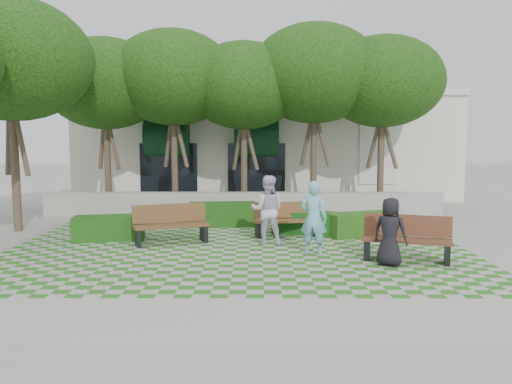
{
  "coord_description": "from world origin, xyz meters",
  "views": [
    {
      "loc": [
        0.54,
        -12.47,
        2.88
      ],
      "look_at": [
        0.5,
        1.5,
        1.4
      ],
      "focal_mm": 35.0,
      "sensor_mm": 36.0,
      "label": 1
    }
  ],
  "objects_px": {
    "person_dark": "(390,232)",
    "person_white": "(267,210)",
    "bench_mid": "(286,220)",
    "hedge_midleft": "(223,214)",
    "hedge_east": "(360,224)",
    "bench_west": "(171,225)",
    "bench_east": "(407,239)",
    "hedge_midright": "(305,223)",
    "hedge_west": "(109,228)",
    "person_blue": "(314,218)"
  },
  "relations": [
    {
      "from": "hedge_midleft",
      "to": "person_dark",
      "type": "relative_size",
      "value": 1.4
    },
    {
      "from": "bench_mid",
      "to": "hedge_midleft",
      "type": "relative_size",
      "value": 0.9
    },
    {
      "from": "bench_east",
      "to": "bench_west",
      "type": "relative_size",
      "value": 1.0
    },
    {
      "from": "bench_mid",
      "to": "person_dark",
      "type": "height_order",
      "value": "person_dark"
    },
    {
      "from": "bench_west",
      "to": "hedge_east",
      "type": "bearing_deg",
      "value": -9.38
    },
    {
      "from": "bench_mid",
      "to": "hedge_west",
      "type": "bearing_deg",
      "value": 177.6
    },
    {
      "from": "hedge_east",
      "to": "hedge_midleft",
      "type": "relative_size",
      "value": 0.9
    },
    {
      "from": "person_white",
      "to": "hedge_west",
      "type": "bearing_deg",
      "value": -1.4
    },
    {
      "from": "bench_mid",
      "to": "person_dark",
      "type": "distance_m",
      "value": 4.14
    },
    {
      "from": "bench_mid",
      "to": "hedge_midright",
      "type": "xyz_separation_m",
      "value": [
        0.63,
        0.42,
        -0.15
      ]
    },
    {
      "from": "person_white",
      "to": "hedge_midright",
      "type": "bearing_deg",
      "value": -122.19
    },
    {
      "from": "bench_west",
      "to": "person_dark",
      "type": "relative_size",
      "value": 1.37
    },
    {
      "from": "bench_east",
      "to": "hedge_west",
      "type": "distance_m",
      "value": 8.18
    },
    {
      "from": "bench_west",
      "to": "hedge_midright",
      "type": "relative_size",
      "value": 1.12
    },
    {
      "from": "hedge_midright",
      "to": "bench_mid",
      "type": "bearing_deg",
      "value": -146.34
    },
    {
      "from": "hedge_east",
      "to": "hedge_midright",
      "type": "distance_m",
      "value": 1.66
    },
    {
      "from": "bench_west",
      "to": "person_white",
      "type": "relative_size",
      "value": 1.14
    },
    {
      "from": "bench_mid",
      "to": "bench_west",
      "type": "distance_m",
      "value": 3.41
    },
    {
      "from": "hedge_east",
      "to": "hedge_midright",
      "type": "height_order",
      "value": "hedge_east"
    },
    {
      "from": "hedge_midleft",
      "to": "person_dark",
      "type": "xyz_separation_m",
      "value": [
        4.18,
        -5.3,
        0.4
      ]
    },
    {
      "from": "bench_west",
      "to": "hedge_west",
      "type": "xyz_separation_m",
      "value": [
        -1.86,
        0.48,
        -0.17
      ]
    },
    {
      "from": "bench_mid",
      "to": "person_white",
      "type": "distance_m",
      "value": 1.34
    },
    {
      "from": "bench_east",
      "to": "person_white",
      "type": "relative_size",
      "value": 1.13
    },
    {
      "from": "bench_mid",
      "to": "person_white",
      "type": "height_order",
      "value": "person_white"
    },
    {
      "from": "person_blue",
      "to": "person_white",
      "type": "xyz_separation_m",
      "value": [
        -1.12,
        1.28,
        0.02
      ]
    },
    {
      "from": "bench_east",
      "to": "hedge_east",
      "type": "relative_size",
      "value": 1.08
    },
    {
      "from": "person_dark",
      "to": "person_white",
      "type": "relative_size",
      "value": 0.83
    },
    {
      "from": "bench_east",
      "to": "bench_west",
      "type": "distance_m",
      "value": 6.27
    },
    {
      "from": "person_dark",
      "to": "person_white",
      "type": "distance_m",
      "value": 3.64
    },
    {
      "from": "person_dark",
      "to": "bench_mid",
      "type": "bearing_deg",
      "value": -25.63
    },
    {
      "from": "bench_mid",
      "to": "hedge_east",
      "type": "height_order",
      "value": "bench_mid"
    },
    {
      "from": "bench_mid",
      "to": "person_dark",
      "type": "bearing_deg",
      "value": -66.98
    },
    {
      "from": "bench_mid",
      "to": "hedge_midright",
      "type": "relative_size",
      "value": 1.03
    },
    {
      "from": "bench_mid",
      "to": "hedge_midleft",
      "type": "distance_m",
      "value": 2.69
    },
    {
      "from": "bench_west",
      "to": "hedge_midright",
      "type": "distance_m",
      "value": 4.14
    },
    {
      "from": "hedge_midright",
      "to": "person_blue",
      "type": "relative_size",
      "value": 1.03
    },
    {
      "from": "person_dark",
      "to": "person_white",
      "type": "height_order",
      "value": "person_white"
    },
    {
      "from": "hedge_east",
      "to": "hedge_midleft",
      "type": "height_order",
      "value": "hedge_midleft"
    },
    {
      "from": "hedge_west",
      "to": "hedge_midright",
      "type": "bearing_deg",
      "value": 9.81
    },
    {
      "from": "hedge_west",
      "to": "bench_east",
      "type": "bearing_deg",
      "value": -17.34
    },
    {
      "from": "hedge_midleft",
      "to": "hedge_west",
      "type": "height_order",
      "value": "hedge_midleft"
    },
    {
      "from": "hedge_midright",
      "to": "bench_east",
      "type": "bearing_deg",
      "value": -58.7
    },
    {
      "from": "hedge_midleft",
      "to": "hedge_east",
      "type": "bearing_deg",
      "value": -22.68
    },
    {
      "from": "bench_east",
      "to": "person_white",
      "type": "bearing_deg",
      "value": 167.63
    },
    {
      "from": "person_blue",
      "to": "person_dark",
      "type": "xyz_separation_m",
      "value": [
        1.62,
        -1.1,
        -0.14
      ]
    },
    {
      "from": "bench_mid",
      "to": "person_white",
      "type": "bearing_deg",
      "value": -125.51
    },
    {
      "from": "hedge_midright",
      "to": "hedge_midleft",
      "type": "xyz_separation_m",
      "value": [
        -2.63,
        1.38,
        0.05
      ]
    },
    {
      "from": "bench_mid",
      "to": "hedge_west",
      "type": "xyz_separation_m",
      "value": [
        -5.1,
        -0.57,
        -0.14
      ]
    },
    {
      "from": "person_dark",
      "to": "hedge_midleft",
      "type": "bearing_deg",
      "value": -19.17
    },
    {
      "from": "hedge_midright",
      "to": "person_dark",
      "type": "relative_size",
      "value": 1.22
    }
  ]
}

